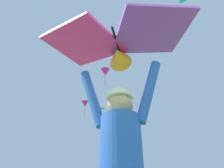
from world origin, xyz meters
TOP-DOWN VIEW (x-y plane):
  - held_stunt_kite at (-0.21, 0.01)m, footprint 1.62×1.04m
  - distant_kite_teal_low_left at (-0.89, 22.93)m, footprint 1.04×1.04m
  - distant_kite_yellow_overhead_distant at (7.02, 15.46)m, footprint 1.00×1.01m
  - distant_kite_magenta_high_left at (-3.91, 31.37)m, footprint 1.48×1.59m
  - distant_kite_teal_mid_right at (5.87, 9.14)m, footprint 0.73×0.69m
  - distant_kite_magenta_low_right at (-0.48, 24.11)m, footprint 1.50×1.56m
  - distant_kite_white_mid_left at (4.20, 27.87)m, footprint 1.13×1.13m

SIDE VIEW (x-z plane):
  - held_stunt_kite at x=-0.21m, z-range 2.00..2.39m
  - distant_kite_white_mid_left at x=4.20m, z-range 8.69..8.79m
  - distant_kite_teal_low_left at x=-0.89m, z-range 12.90..13.17m
  - distant_kite_teal_mid_right at x=5.87m, z-range 15.91..16.26m
  - distant_kite_magenta_high_left at x=-3.91m, z-range 16.66..19.48m
  - distant_kite_magenta_low_right at x=-0.48m, z-range 18.09..21.05m
  - distant_kite_yellow_overhead_distant at x=7.02m, z-range 20.95..21.28m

